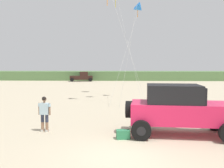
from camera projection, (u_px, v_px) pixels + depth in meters
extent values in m
plane|color=#C1B293|center=(122.00, 156.00, 8.40)|extent=(220.00, 220.00, 0.00)
cube|color=#567A47|center=(141.00, 76.00, 56.14)|extent=(90.00, 9.01, 1.95)
cube|color=#EA2151|center=(181.00, 113.00, 10.94)|extent=(4.53, 2.19, 0.90)
cube|color=#EA2151|center=(220.00, 105.00, 10.71)|extent=(1.23, 1.78, 0.12)
cube|color=black|center=(173.00, 94.00, 10.92)|extent=(2.43, 1.94, 0.80)
cube|color=black|center=(201.00, 95.00, 10.78)|extent=(0.23, 1.67, 0.72)
cylinder|color=black|center=(129.00, 109.00, 11.22)|extent=(0.36, 0.79, 0.77)
cylinder|color=black|center=(215.00, 122.00, 11.78)|extent=(0.86, 0.37, 0.84)
cylinder|color=black|center=(215.00, 122.00, 11.78)|extent=(0.40, 0.35, 0.38)
cylinder|color=black|center=(142.00, 120.00, 12.22)|extent=(0.86, 0.37, 0.84)
cylinder|color=black|center=(142.00, 120.00, 12.22)|extent=(0.40, 0.35, 0.38)
cylinder|color=black|center=(141.00, 130.00, 10.18)|extent=(0.86, 0.37, 0.84)
cylinder|color=black|center=(141.00, 130.00, 10.18)|extent=(0.40, 0.35, 0.38)
cylinder|color=#8C664C|center=(43.00, 126.00, 11.59)|extent=(0.14, 0.14, 0.49)
cylinder|color=#2D3347|center=(42.00, 118.00, 11.56)|extent=(0.15, 0.15, 0.36)
cube|color=silver|center=(43.00, 130.00, 11.64)|extent=(0.14, 0.27, 0.10)
cylinder|color=#8C664C|center=(47.00, 127.00, 11.55)|extent=(0.14, 0.14, 0.49)
cylinder|color=#2D3347|center=(47.00, 118.00, 11.52)|extent=(0.15, 0.15, 0.36)
cube|color=silver|center=(47.00, 130.00, 11.60)|extent=(0.14, 0.27, 0.10)
cube|color=silver|center=(44.00, 109.00, 11.51)|extent=(0.43, 0.31, 0.54)
cylinder|color=#8C664C|center=(39.00, 109.00, 11.55)|extent=(0.09, 0.09, 0.56)
cylinder|color=silver|center=(39.00, 105.00, 11.54)|extent=(0.11, 0.11, 0.16)
cylinder|color=#8C664C|center=(50.00, 109.00, 11.46)|extent=(0.09, 0.09, 0.56)
cylinder|color=silver|center=(49.00, 105.00, 11.45)|extent=(0.11, 0.11, 0.16)
cylinder|color=#8C664C|center=(44.00, 102.00, 11.48)|extent=(0.10, 0.10, 0.08)
sphere|color=#8C664C|center=(44.00, 99.00, 11.47)|extent=(0.21, 0.21, 0.21)
sphere|color=black|center=(44.00, 99.00, 11.46)|extent=(0.21, 0.21, 0.21)
cube|color=#2D7F51|center=(123.00, 134.00, 10.43)|extent=(0.61, 0.44, 0.38)
cube|color=black|center=(81.00, 78.00, 50.35)|extent=(4.88, 2.76, 0.76)
cube|color=black|center=(84.00, 74.00, 50.37)|extent=(1.92, 2.08, 0.84)
cylinder|color=black|center=(90.00, 79.00, 51.69)|extent=(0.80, 0.40, 0.76)
cylinder|color=black|center=(90.00, 80.00, 49.62)|extent=(0.80, 0.40, 0.76)
cylinder|color=black|center=(72.00, 79.00, 51.14)|extent=(0.80, 0.40, 0.76)
cylinder|color=black|center=(72.00, 80.00, 49.07)|extent=(0.80, 0.40, 0.76)
cylinder|color=silver|center=(127.00, 44.00, 18.80)|extent=(2.98, 3.40, 9.44)
cylinder|color=silver|center=(137.00, 6.00, 18.93)|extent=(2.64, 3.02, 15.30)
cone|color=blue|center=(139.00, 8.00, 23.21)|extent=(1.34, 1.33, 1.25)
cylinder|color=orange|center=(138.00, 14.00, 23.26)|extent=(0.05, 0.18, 0.64)
cylinder|color=silver|center=(126.00, 52.00, 20.81)|extent=(2.58, 5.58, 8.52)
cylinder|color=yellow|center=(115.00, 3.00, 26.33)|extent=(0.05, 0.11, 0.85)
cylinder|color=silver|center=(128.00, 43.00, 23.67)|extent=(2.32, 5.87, 10.46)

